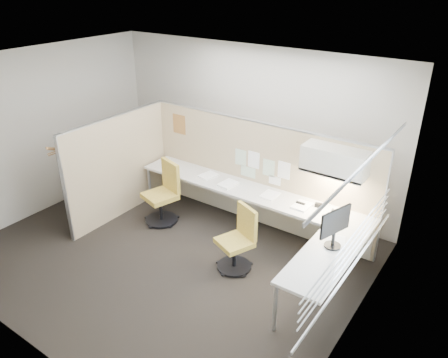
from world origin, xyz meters
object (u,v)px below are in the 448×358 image
Objects in this scene: chair_left at (164,195)px; phone at (337,217)px; chair_right at (239,241)px; desk at (262,206)px; monitor at (335,226)px.

phone is (2.82, 0.49, 0.30)m from chair_left.
phone is at bearing 61.13° from chair_right.
desk is 1.70m from chair_left.
desk is at bearing 119.22° from chair_right.
chair_left is 3.07m from monitor.
phone reaches higher than desk.
desk is 1.19m from phone.
chair_left is 4.02× the size of phone.
monitor is 0.73m from phone.
monitor reaches higher than desk.
monitor is (1.28, 0.21, 0.60)m from chair_right.
chair_right is (1.74, -0.37, -0.05)m from chair_left.
phone is at bearing 26.48° from chair_left.
chair_left is at bearing -169.43° from chair_right.
chair_left is 1.78m from chair_right.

